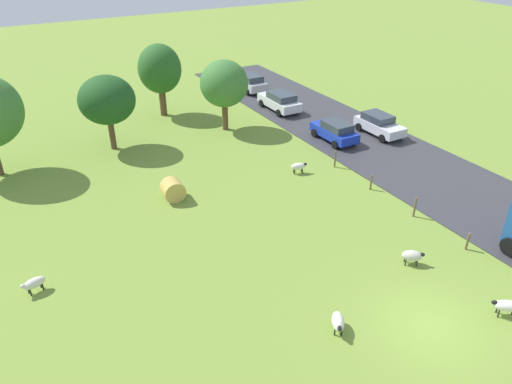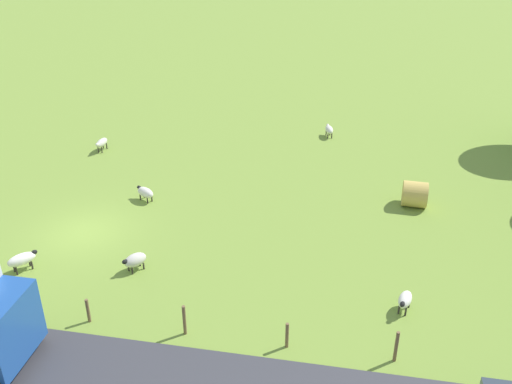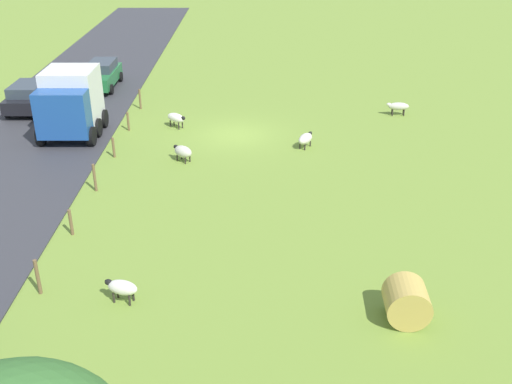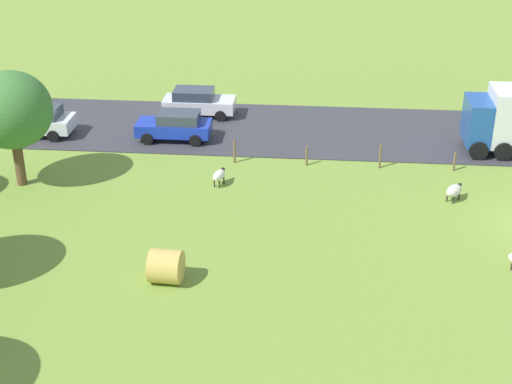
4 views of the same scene
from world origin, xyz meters
name	(u,v)px [view 4 (image 4 of 4)]	position (x,y,z in m)	size (l,w,h in m)	color
road_strip	(496,137)	(10.52, 0.00, 0.03)	(8.00, 80.00, 0.06)	#38383D
sheep_0	(219,175)	(3.09, 14.45, 0.52)	(1.13, 0.72, 0.76)	silver
sheep_3	(454,191)	(2.42, 3.49, 0.50)	(1.12, 1.05, 0.78)	beige
hay_bale_0	(166,266)	(-5.46, 15.33, 0.65)	(1.31, 1.31, 1.21)	tan
tree_4	(11,110)	(2.35, 23.93, 3.77)	(3.76, 3.76, 5.61)	brown
fence_post_2	(454,161)	(5.81, 2.99, 0.50)	(0.12, 0.12, 1.00)	brown
fence_post_3	(380,157)	(5.81, 6.67, 0.62)	(0.12, 0.12, 1.24)	brown
fence_post_4	(307,156)	(5.81, 10.34, 0.52)	(0.12, 0.12, 1.03)	brown
fence_post_5	(235,151)	(5.81, 14.02, 0.62)	(0.12, 0.12, 1.24)	brown
truck_0	(505,119)	(8.48, 0.19, 1.83)	(2.84, 3.81, 3.39)	#1E4C99
car_0	(33,120)	(8.53, 25.51, 0.90)	(2.13, 4.55, 1.61)	silver
car_1	(175,125)	(8.51, 17.57, 0.87)	(1.98, 4.01, 1.55)	#1933B2
car_4	(198,102)	(12.37, 16.94, 0.88)	(2.03, 4.17, 1.58)	silver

